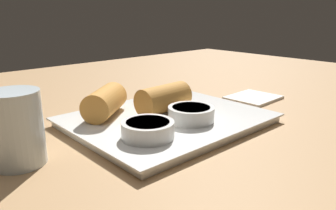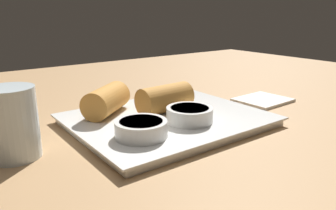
% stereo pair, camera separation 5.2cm
% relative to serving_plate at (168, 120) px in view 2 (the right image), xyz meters
% --- Properties ---
extents(table_surface, '(1.80, 1.40, 0.02)m').
position_rel_serving_plate_xyz_m(table_surface, '(-0.01, -0.00, -0.02)').
color(table_surface, '#A87F54').
rests_on(table_surface, ground).
extents(serving_plate, '(0.31, 0.26, 0.01)m').
position_rel_serving_plate_xyz_m(serving_plate, '(0.00, 0.00, 0.00)').
color(serving_plate, silver).
rests_on(serving_plate, table_surface).
extents(roll_front_left, '(0.11, 0.05, 0.05)m').
position_rel_serving_plate_xyz_m(roll_front_left, '(-0.02, -0.02, 0.03)').
color(roll_front_left, '#C68438').
rests_on(roll_front_left, serving_plate).
extents(roll_front_right, '(0.11, 0.10, 0.05)m').
position_rel_serving_plate_xyz_m(roll_front_right, '(0.07, -0.08, 0.03)').
color(roll_front_right, '#C68438').
rests_on(roll_front_right, serving_plate).
extents(dipping_bowl_near, '(0.07, 0.07, 0.02)m').
position_rel_serving_plate_xyz_m(dipping_bowl_near, '(-0.01, 0.04, 0.02)').
color(dipping_bowl_near, silver).
rests_on(dipping_bowl_near, serving_plate).
extents(dipping_bowl_far, '(0.07, 0.07, 0.02)m').
position_rel_serving_plate_xyz_m(dipping_bowl_far, '(0.09, 0.05, 0.02)').
color(dipping_bowl_far, silver).
rests_on(dipping_bowl_far, serving_plate).
extents(spoon, '(0.16, 0.07, 0.01)m').
position_rel_serving_plate_xyz_m(spoon, '(-0.07, -0.17, -0.00)').
color(spoon, silver).
rests_on(spoon, table_surface).
extents(napkin, '(0.11, 0.09, 0.01)m').
position_rel_serving_plate_xyz_m(napkin, '(-0.25, 0.00, -0.00)').
color(napkin, silver).
rests_on(napkin, table_surface).
extents(drinking_glass, '(0.07, 0.07, 0.09)m').
position_rel_serving_plate_xyz_m(drinking_glass, '(0.24, -0.02, 0.04)').
color(drinking_glass, silver).
rests_on(drinking_glass, table_surface).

